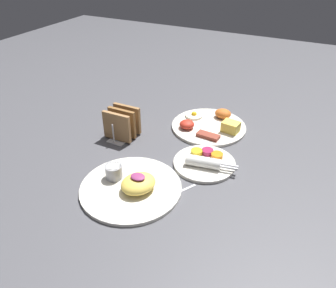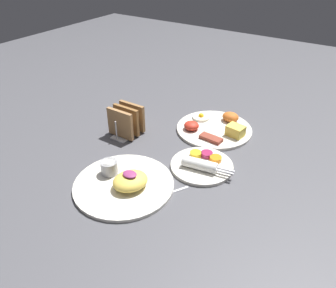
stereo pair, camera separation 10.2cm
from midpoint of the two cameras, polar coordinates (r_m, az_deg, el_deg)
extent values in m
plane|color=#47474C|center=(1.05, 1.33, -1.10)|extent=(3.00, 3.00, 0.00)
cylinder|color=silver|center=(1.17, 10.52, 2.50)|extent=(0.26, 0.26, 0.01)
cube|color=#E5C64C|center=(1.13, 14.23, 2.18)|extent=(0.06, 0.05, 0.04)
ellipsoid|color=#C66023|center=(1.22, 13.23, 4.55)|extent=(0.06, 0.05, 0.03)
cylinder|color=#F4EACC|center=(1.22, 8.20, 4.57)|extent=(0.06, 0.06, 0.01)
sphere|color=yellow|center=(1.22, 8.22, 4.82)|extent=(0.02, 0.02, 0.02)
ellipsoid|color=red|center=(1.14, 6.68, 3.13)|extent=(0.05, 0.05, 0.03)
cube|color=brown|center=(1.10, 10.16, 0.90)|extent=(0.08, 0.04, 0.01)
cylinder|color=silver|center=(0.98, 8.88, -3.87)|extent=(0.19, 0.19, 0.01)
cylinder|color=orange|center=(1.00, 11.22, -2.65)|extent=(0.04, 0.04, 0.01)
cylinder|color=#99234C|center=(1.01, 9.66, -1.87)|extent=(0.04, 0.04, 0.01)
cylinder|color=gold|center=(1.01, 7.74, -1.84)|extent=(0.04, 0.04, 0.01)
cylinder|color=white|center=(0.95, 8.60, -3.64)|extent=(0.11, 0.05, 0.03)
cube|color=silver|center=(0.95, 13.13, -4.49)|extent=(0.05, 0.01, 0.00)
cube|color=silver|center=(0.94, 12.97, -4.90)|extent=(0.05, 0.01, 0.00)
cylinder|color=silver|center=(0.91, -4.49, -7.21)|extent=(0.28, 0.28, 0.01)
ellipsoid|color=#EAC651|center=(0.88, -3.27, -6.55)|extent=(0.12, 0.12, 0.04)
ellipsoid|color=#8C3366|center=(0.87, -3.31, -5.38)|extent=(0.04, 0.03, 0.01)
cylinder|color=#99999E|center=(0.93, -7.11, -4.19)|extent=(0.05, 0.05, 0.04)
cylinder|color=white|center=(0.92, -7.17, -3.40)|extent=(0.04, 0.04, 0.01)
cube|color=#B7B7BC|center=(1.14, -4.54, 1.88)|extent=(0.06, 0.12, 0.01)
cube|color=#976E45|center=(1.09, -5.67, 3.44)|extent=(0.10, 0.01, 0.10)
cube|color=brown|center=(1.11, -4.65, 4.13)|extent=(0.10, 0.01, 0.10)
cube|color=olive|center=(1.13, -3.68, 4.79)|extent=(0.10, 0.01, 0.10)
cylinder|color=#B7B7BC|center=(1.08, -6.35, 2.29)|extent=(0.01, 0.01, 0.07)
cylinder|color=#B7B7BC|center=(1.16, -3.00, 4.60)|extent=(0.01, 0.01, 0.07)
cube|color=silver|center=(0.89, 3.77, -8.50)|extent=(0.06, 0.10, 0.00)
ellipsoid|color=silver|center=(0.86, -0.04, -9.72)|extent=(0.02, 0.02, 0.01)
camera|label=1|loc=(0.05, -87.14, 1.87)|focal=35.00mm
camera|label=2|loc=(0.05, 92.86, -1.87)|focal=35.00mm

